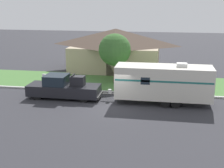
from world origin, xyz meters
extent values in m
plane|color=#2D2D33|center=(0.00, 0.00, 0.00)|extent=(120.00, 120.00, 0.00)
cube|color=#ADADA8|center=(0.00, 3.75, 0.07)|extent=(80.00, 0.30, 0.14)
cube|color=#477538|center=(0.00, 7.40, 0.01)|extent=(80.00, 7.00, 0.03)
cube|color=tan|center=(-1.98, 13.56, 1.44)|extent=(10.07, 7.10, 2.89)
pyramid|color=#4C3D33|center=(-1.98, 13.56, 3.86)|extent=(10.87, 7.67, 1.94)
cube|color=#4C3828|center=(-1.98, 10.04, 1.05)|extent=(1.00, 0.06, 2.10)
cylinder|color=black|center=(-6.55, 0.74, 0.45)|extent=(0.90, 0.28, 0.90)
cylinder|color=black|center=(-6.55, 2.46, 0.45)|extent=(0.90, 0.28, 0.90)
cylinder|color=black|center=(-2.55, 0.74, 0.45)|extent=(0.90, 0.28, 0.90)
cylinder|color=black|center=(-2.55, 2.46, 0.45)|extent=(0.90, 0.28, 0.90)
cube|color=black|center=(-5.75, 1.60, 0.70)|extent=(3.53, 2.08, 0.90)
cube|color=#19232D|center=(-5.12, 1.60, 1.56)|extent=(1.84, 1.92, 0.83)
cube|color=black|center=(-2.73, 1.60, 0.70)|extent=(2.52, 2.08, 0.90)
cube|color=#333333|center=(-1.40, 1.60, 0.37)|extent=(0.12, 1.88, 0.20)
cube|color=black|center=(-3.28, 1.60, 1.54)|extent=(1.15, 0.88, 0.80)
cube|color=black|center=(-3.65, 1.60, 2.02)|extent=(0.10, 0.96, 0.08)
cylinder|color=black|center=(3.96, 0.56, 0.36)|extent=(0.71, 0.22, 0.71)
cylinder|color=black|center=(3.96, 2.65, 0.36)|extent=(0.71, 0.22, 0.71)
cylinder|color=black|center=(4.74, 0.56, 0.36)|extent=(0.71, 0.22, 0.71)
cylinder|color=black|center=(4.74, 2.65, 0.36)|extent=(0.71, 0.22, 0.71)
cube|color=beige|center=(3.74, 1.60, 1.75)|extent=(7.55, 2.37, 2.56)
cube|color=#1E6660|center=(3.74, 0.41, 2.07)|extent=(7.39, 0.01, 0.14)
cube|color=#383838|center=(-0.62, 1.60, 0.52)|extent=(1.18, 0.12, 0.10)
cylinder|color=silver|center=(-0.56, 1.60, 0.75)|extent=(0.28, 0.28, 0.36)
cube|color=silver|center=(5.10, 1.60, 3.17)|extent=(0.80, 0.68, 0.28)
cube|color=#19232D|center=(2.39, 0.41, 2.07)|extent=(0.70, 0.01, 0.56)
cylinder|color=brown|center=(-7.28, 4.40, 0.55)|extent=(0.09, 0.09, 1.09)
cube|color=silver|center=(-7.28, 4.40, 1.20)|extent=(0.48, 0.20, 0.22)
cylinder|color=brown|center=(-1.09, 7.28, 1.07)|extent=(0.24, 0.24, 2.15)
sphere|color=#38662D|center=(-1.09, 7.28, 3.33)|extent=(3.17, 3.17, 3.17)
camera|label=1|loc=(3.77, -22.58, 8.01)|focal=50.00mm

